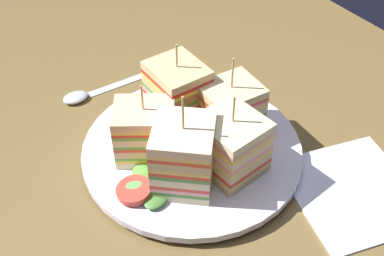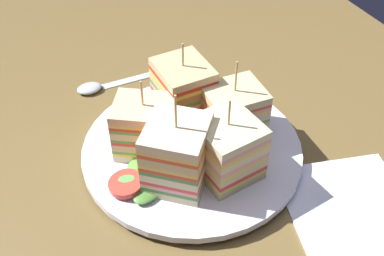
# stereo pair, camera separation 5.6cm
# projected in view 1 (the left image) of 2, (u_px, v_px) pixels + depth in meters

# --- Properties ---
(ground_plane) EXTENTS (1.13, 0.86, 0.02)m
(ground_plane) POSITION_uv_depth(u_px,v_px,m) (192.00, 161.00, 0.60)
(ground_plane) COLOR brown
(plate) EXTENTS (0.27, 0.27, 0.02)m
(plate) POSITION_uv_depth(u_px,v_px,m) (192.00, 150.00, 0.59)
(plate) COLOR white
(plate) RESTS_ON ground_plane
(sandwich_wedge_0) EXTENTS (0.08, 0.09, 0.10)m
(sandwich_wedge_0) POSITION_uv_depth(u_px,v_px,m) (146.00, 132.00, 0.55)
(sandwich_wedge_0) COLOR beige
(sandwich_wedge_0) RESTS_ON plate
(sandwich_wedge_1) EXTENTS (0.09, 0.09, 0.12)m
(sandwich_wedge_1) POSITION_uv_depth(u_px,v_px,m) (184.00, 155.00, 0.52)
(sandwich_wedge_1) COLOR beige
(sandwich_wedge_1) RESTS_ON plate
(sandwich_wedge_2) EXTENTS (0.08, 0.07, 0.10)m
(sandwich_wedge_2) POSITION_uv_depth(u_px,v_px,m) (231.00, 145.00, 0.53)
(sandwich_wedge_2) COLOR #D7C27E
(sandwich_wedge_2) RESTS_ON plate
(sandwich_wedge_3) EXTENTS (0.06, 0.07, 0.11)m
(sandwich_wedge_3) POSITION_uv_depth(u_px,v_px,m) (229.00, 109.00, 0.58)
(sandwich_wedge_3) COLOR beige
(sandwich_wedge_3) RESTS_ON plate
(sandwich_wedge_4) EXTENTS (0.07, 0.06, 0.11)m
(sandwich_wedge_4) POSITION_uv_depth(u_px,v_px,m) (178.00, 94.00, 0.59)
(sandwich_wedge_4) COLOR beige
(sandwich_wedge_4) RESTS_ON plate
(salad_garnish) EXTENTS (0.08, 0.07, 0.02)m
(salad_garnish) POSITION_uv_depth(u_px,v_px,m) (143.00, 184.00, 0.53)
(salad_garnish) COLOR #55A051
(salad_garnish) RESTS_ON plate
(spoon) EXTENTS (0.03, 0.15, 0.01)m
(spoon) POSITION_uv_depth(u_px,v_px,m) (89.00, 93.00, 0.68)
(spoon) COLOR silver
(spoon) RESTS_ON ground_plane
(napkin) EXTENTS (0.17, 0.17, 0.01)m
(napkin) POSITION_uv_depth(u_px,v_px,m) (354.00, 190.00, 0.55)
(napkin) COLOR white
(napkin) RESTS_ON ground_plane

